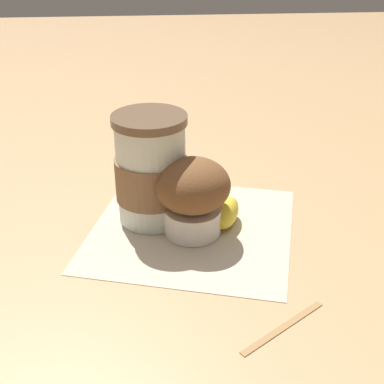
% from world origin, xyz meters
% --- Properties ---
extents(ground_plane, '(3.00, 3.00, 0.00)m').
position_xyz_m(ground_plane, '(0.00, 0.00, 0.00)').
color(ground_plane, tan).
extents(paper_napkin, '(0.30, 0.30, 0.00)m').
position_xyz_m(paper_napkin, '(0.00, 0.00, 0.00)').
color(paper_napkin, beige).
rests_on(paper_napkin, ground_plane).
extents(coffee_cup, '(0.09, 0.09, 0.14)m').
position_xyz_m(coffee_cup, '(-0.05, 0.03, 0.07)').
color(coffee_cup, silver).
rests_on(coffee_cup, paper_napkin).
extents(muffin, '(0.09, 0.09, 0.10)m').
position_xyz_m(muffin, '(-0.00, -0.01, 0.05)').
color(muffin, white).
rests_on(muffin, paper_napkin).
extents(banana, '(0.10, 0.17, 0.03)m').
position_xyz_m(banana, '(0.03, 0.06, 0.02)').
color(banana, yellow).
rests_on(banana, paper_napkin).
extents(wooden_stirrer, '(0.09, 0.07, 0.00)m').
position_xyz_m(wooden_stirrer, '(0.07, -0.18, 0.00)').
color(wooden_stirrer, '#9E7547').
rests_on(wooden_stirrer, ground_plane).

